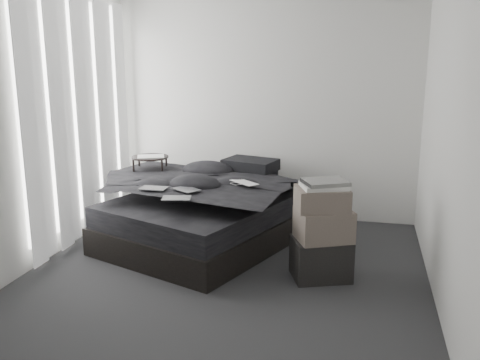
% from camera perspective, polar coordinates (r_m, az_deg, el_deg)
% --- Properties ---
extents(floor, '(3.60, 4.20, 0.01)m').
position_cam_1_polar(floor, '(4.77, -2.22, -11.03)').
color(floor, '#2D2D30').
rests_on(floor, ground).
extents(wall_back, '(3.60, 0.01, 2.60)m').
position_cam_1_polar(wall_back, '(6.42, 2.66, 7.45)').
color(wall_back, white).
rests_on(wall_back, ground).
extents(wall_front, '(3.60, 0.01, 2.60)m').
position_cam_1_polar(wall_front, '(2.48, -15.44, -3.02)').
color(wall_front, white).
rests_on(wall_front, ground).
extents(wall_left, '(0.01, 4.20, 2.60)m').
position_cam_1_polar(wall_left, '(5.17, -22.08, 4.97)').
color(wall_left, white).
rests_on(wall_left, ground).
extents(wall_right, '(0.01, 4.20, 2.60)m').
position_cam_1_polar(wall_right, '(4.28, 21.56, 3.41)').
color(wall_right, white).
rests_on(wall_right, ground).
extents(window_left, '(0.02, 2.00, 2.30)m').
position_cam_1_polar(window_left, '(5.90, -16.97, 6.82)').
color(window_left, white).
rests_on(window_left, wall_left).
extents(curtain_left, '(0.06, 2.12, 2.48)m').
position_cam_1_polar(curtain_left, '(5.89, -16.50, 6.15)').
color(curtain_left, white).
rests_on(curtain_left, wall_left).
extents(bed, '(2.20, 2.49, 0.28)m').
position_cam_1_polar(bed, '(5.73, -3.39, -5.22)').
color(bed, black).
rests_on(bed, floor).
extents(mattress, '(2.13, 2.41, 0.22)m').
position_cam_1_polar(mattress, '(5.66, -3.42, -2.82)').
color(mattress, black).
rests_on(mattress, bed).
extents(duvet, '(2.06, 2.19, 0.24)m').
position_cam_1_polar(duvet, '(5.56, -3.77, -0.67)').
color(duvet, black).
rests_on(duvet, mattress).
extents(pillow_lower, '(0.73, 0.62, 0.14)m').
position_cam_1_polar(pillow_lower, '(6.27, 0.68, 0.53)').
color(pillow_lower, black).
rests_on(pillow_lower, mattress).
extents(pillow_upper, '(0.67, 0.54, 0.13)m').
position_cam_1_polar(pillow_upper, '(6.18, 1.12, 1.63)').
color(pillow_upper, black).
rests_on(pillow_upper, pillow_lower).
extents(laptop, '(0.39, 0.37, 0.03)m').
position_cam_1_polar(laptop, '(5.39, 0.04, 0.35)').
color(laptop, silver).
rests_on(laptop, duvet).
extents(comic_a, '(0.26, 0.17, 0.01)m').
position_cam_1_polar(comic_a, '(5.32, -9.24, -0.08)').
color(comic_a, black).
rests_on(comic_a, duvet).
extents(comic_b, '(0.31, 0.28, 0.01)m').
position_cam_1_polar(comic_b, '(5.23, -5.73, -0.14)').
color(comic_b, black).
rests_on(comic_b, duvet).
extents(comic_c, '(0.29, 0.23, 0.01)m').
position_cam_1_polar(comic_c, '(4.93, -6.82, -0.96)').
color(comic_c, black).
rests_on(comic_c, duvet).
extents(side_stand, '(0.51, 0.51, 0.79)m').
position_cam_1_polar(side_stand, '(6.38, -9.44, -1.04)').
color(side_stand, black).
rests_on(side_stand, floor).
extents(papers, '(0.37, 0.32, 0.02)m').
position_cam_1_polar(papers, '(6.28, -9.50, 2.48)').
color(papers, white).
rests_on(papers, side_stand).
extents(floor_books, '(0.14, 0.20, 0.14)m').
position_cam_1_polar(floor_books, '(6.10, -8.81, -4.89)').
color(floor_books, black).
rests_on(floor_books, floor).
extents(box_lower, '(0.60, 0.53, 0.36)m').
position_cam_1_polar(box_lower, '(4.88, 8.61, -8.27)').
color(box_lower, black).
rests_on(box_lower, floor).
extents(box_mid, '(0.57, 0.52, 0.28)m').
position_cam_1_polar(box_mid, '(4.76, 8.91, -4.72)').
color(box_mid, '#675A51').
rests_on(box_mid, box_lower).
extents(box_upper, '(0.52, 0.47, 0.19)m').
position_cam_1_polar(box_upper, '(4.70, 8.73, -1.97)').
color(box_upper, '#675A51').
rests_on(box_upper, box_mid).
extents(art_book_white, '(0.46, 0.41, 0.04)m').
position_cam_1_polar(art_book_white, '(4.67, 8.90, -0.61)').
color(art_book_white, silver).
rests_on(art_book_white, box_upper).
extents(art_book_snake, '(0.45, 0.42, 0.03)m').
position_cam_1_polar(art_book_snake, '(4.66, 9.08, -0.21)').
color(art_book_snake, silver).
rests_on(art_book_snake, art_book_white).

